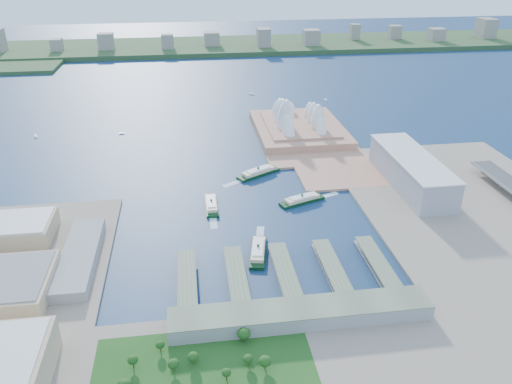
{
  "coord_description": "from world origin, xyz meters",
  "views": [
    {
      "loc": [
        -60.15,
        -423.13,
        261.26
      ],
      "look_at": [
        7.58,
        56.55,
        18.0
      ],
      "focal_mm": 35.0,
      "sensor_mm": 36.0,
      "label": 1
    }
  ],
  "objects": [
    {
      "name": "ground",
      "position": [
        0.0,
        0.0,
        0.0
      ],
      "size": [
        3000.0,
        3000.0,
        0.0
      ],
      "primitive_type": "plane",
      "color": "#0E2441",
      "rests_on": "ground"
    },
    {
      "name": "east_land",
      "position": [
        240.0,
        -50.0,
        1.5
      ],
      "size": [
        240.0,
        500.0,
        3.0
      ],
      "primitive_type": "cube",
      "color": "gray",
      "rests_on": "ground"
    },
    {
      "name": "peninsula",
      "position": [
        107.5,
        260.0,
        1.5
      ],
      "size": [
        135.0,
        220.0,
        3.0
      ],
      "primitive_type": "cube",
      "color": "tan",
      "rests_on": "ground"
    },
    {
      "name": "far_shore",
      "position": [
        0.0,
        980.0,
        6.0
      ],
      "size": [
        2200.0,
        260.0,
        12.0
      ],
      "primitive_type": "cube",
      "color": "#2D4926",
      "rests_on": "ground"
    },
    {
      "name": "opera_house",
      "position": [
        105.0,
        280.0,
        32.0
      ],
      "size": [
        134.0,
        180.0,
        58.0
      ],
      "primitive_type": null,
      "color": "white",
      "rests_on": "peninsula"
    },
    {
      "name": "toaster_building",
      "position": [
        195.0,
        80.0,
        20.5
      ],
      "size": [
        45.0,
        155.0,
        35.0
      ],
      "primitive_type": "cube",
      "color": "#949499",
      "rests_on": "east_land"
    },
    {
      "name": "ferry_wharves",
      "position": [
        14.0,
        -75.0,
        4.65
      ],
      "size": [
        184.0,
        90.0,
        9.3
      ],
      "primitive_type": null,
      "color": "#5C694F",
      "rests_on": "ground"
    },
    {
      "name": "terminal_building",
      "position": [
        15.0,
        -135.0,
        9.0
      ],
      "size": [
        200.0,
        28.0,
        12.0
      ],
      "primitive_type": "cube",
      "color": "gray",
      "rests_on": "south_land"
    },
    {
      "name": "park",
      "position": [
        -60.0,
        -190.0,
        11.0
      ],
      "size": [
        150.0,
        110.0,
        16.0
      ],
      "primitive_type": null,
      "color": "#194714",
      "rests_on": "south_land"
    },
    {
      "name": "far_skyline",
      "position": [
        0.0,
        960.0,
        39.5
      ],
      "size": [
        1900.0,
        140.0,
        55.0
      ],
      "primitive_type": null,
      "color": "gray",
      "rests_on": "far_shore"
    },
    {
      "name": "ferry_a",
      "position": [
        -41.16,
        62.77,
        4.85
      ],
      "size": [
        13.14,
        51.35,
        9.71
      ],
      "primitive_type": null,
      "rotation": [
        0.0,
        0.0,
        -0.0
      ],
      "color": "black",
      "rests_on": "ground"
    },
    {
      "name": "ferry_b",
      "position": [
        22.02,
        138.97,
        5.48
      ],
      "size": [
        57.49,
        41.96,
        10.96
      ],
      "primitive_type": null,
      "rotation": [
        0.0,
        0.0,
        -1.04
      ],
      "color": "black",
      "rests_on": "ground"
    },
    {
      "name": "ferry_c",
      "position": [
        -3.42,
        -35.83,
        5.1
      ],
      "size": [
        24.06,
        55.62,
        10.21
      ],
      "primitive_type": null,
      "rotation": [
        0.0,
        0.0,
        2.94
      ],
      "color": "black",
      "rests_on": "ground"
    },
    {
      "name": "ferry_d",
      "position": [
        60.03,
        59.71,
        5.04
      ],
      "size": [
        54.73,
        31.3,
        10.09
      ],
      "primitive_type": null,
      "rotation": [
        0.0,
        0.0,
        1.93
      ],
      "color": "black",
      "rests_on": "ground"
    },
    {
      "name": "boat_a",
      "position": [
        -288.97,
        321.48,
        1.41
      ],
      "size": [
        7.93,
        15.03,
        2.82
      ],
      "primitive_type": null,
      "rotation": [
        0.0,
        0.0,
        0.31
      ],
      "color": "white",
      "rests_on": "ground"
    },
    {
      "name": "boat_b",
      "position": [
        -162.21,
        315.31,
        1.19
      ],
      "size": [
        9.09,
        3.92,
        2.39
      ],
      "primitive_type": null,
      "rotation": [
        0.0,
        0.0,
        1.67
      ],
      "color": "white",
      "rests_on": "ground"
    },
    {
      "name": "boat_c",
      "position": [
        192.81,
        448.13,
        1.28
      ],
      "size": [
        3.35,
        11.35,
        2.55
      ],
      "primitive_type": null,
      "rotation": [
        0.0,
        0.0,
        3.14
      ],
      "color": "white",
      "rests_on": "ground"
    },
    {
      "name": "boat_e",
      "position": [
        62.02,
        505.49,
        1.38
      ],
      "size": [
        9.55,
        11.22,
        2.77
      ],
      "primitive_type": null,
      "rotation": [
        0.0,
        0.0,
        0.63
      ],
      "color": "white",
      "rests_on": "ground"
    }
  ]
}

